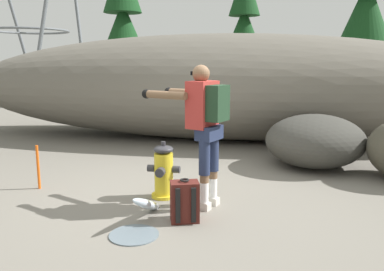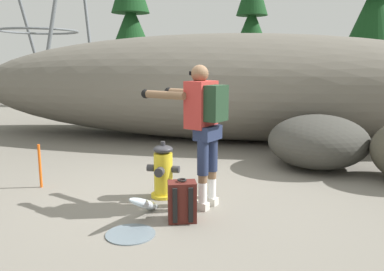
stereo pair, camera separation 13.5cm
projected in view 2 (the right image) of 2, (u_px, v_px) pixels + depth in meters
ground_plane at (178, 198)px, 5.04m from camera, size 56.00×56.00×0.04m
dirt_embankment at (223, 87)px, 8.69m from camera, size 12.05×3.20×2.30m
fire_hydrant at (163, 172)px, 4.96m from camera, size 0.42×0.37×0.72m
hydrant_water_jet at (143, 210)px, 4.27m from camera, size 0.50×1.26×0.55m
utility_worker at (202, 118)px, 4.51m from camera, size 1.04×0.74×1.66m
spare_backpack at (182, 202)px, 4.22m from camera, size 0.35×0.34×0.47m
boulder_large at (318, 141)px, 6.33m from camera, size 2.14×2.11×0.86m
pine_tree_far_left at (131, 23)px, 15.37m from camera, size 2.29×2.29×5.85m
pine_tree_left at (252, 24)px, 14.81m from camera, size 1.82×1.82×5.29m
pine_tree_center at (375, 4)px, 12.05m from camera, size 2.01×2.01×5.93m
survey_stake at (40, 166)px, 5.34m from camera, size 0.04×0.04×0.60m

